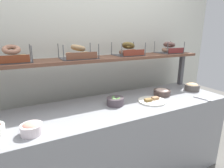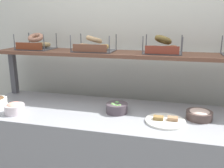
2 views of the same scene
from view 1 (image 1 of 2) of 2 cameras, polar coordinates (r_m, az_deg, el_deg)
name	(u,v)px [view 1 (image 1 of 2)]	position (r m, az deg, el deg)	size (l,w,h in m)	color
back_wall	(96,61)	(2.15, -5.10, 7.22)	(3.53, 0.06, 2.40)	beige
deli_counter	(118,143)	(1.96, 1.80, -18.11)	(2.33, 0.70, 0.85)	gray
shelf_riser_right	(181,70)	(2.58, 21.02, 4.27)	(0.05, 0.05, 0.40)	#4C4C51
upper_shelf	(106,58)	(1.89, -1.95, 8.11)	(2.29, 0.32, 0.03)	brown
bowl_tuna_salad	(162,92)	(2.08, 15.53, -2.41)	(0.18, 0.18, 0.07)	#493834
bowl_veggie_mix	(115,101)	(1.73, 1.01, -5.40)	(0.17, 0.17, 0.08)	#483D44
bowl_lox_spread	(32,128)	(1.37, -24.08, -12.58)	(0.15, 0.15, 0.09)	silver
bowl_hummus	(192,87)	(2.38, 23.96, -0.77)	(0.17, 0.17, 0.09)	#524B47
serving_plate_white	(152,101)	(1.87, 12.51, -5.19)	(0.28, 0.28, 0.04)	white
serving_spoon_near_plate	(205,99)	(2.10, 27.36, -4.32)	(0.07, 0.17, 0.01)	#B7B7BC
bagel_basket_everything	(12,57)	(1.72, -29.02, 7.58)	(0.30, 0.26, 0.15)	#4C4C51
bagel_basket_sesame	(78,54)	(1.77, -10.63, 9.38)	(0.34, 0.26, 0.14)	#4C4C51
bagel_basket_cinnamon_raisin	(128,51)	(2.02, 5.11, 10.37)	(0.30, 0.25, 0.15)	#4C4C51
bagel_basket_poppy	(169,49)	(2.37, 17.54, 10.47)	(0.28, 0.26, 0.14)	#4C4C51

